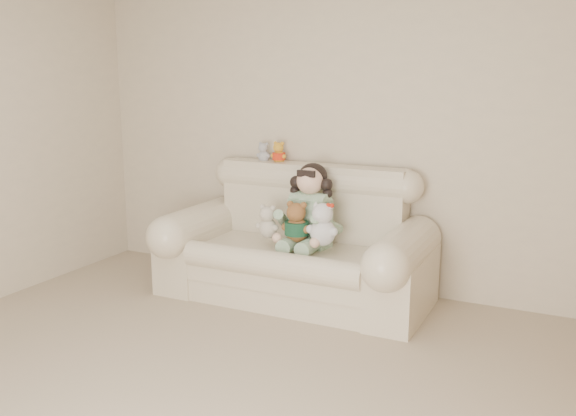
{
  "coord_description": "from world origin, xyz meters",
  "views": [
    {
      "loc": [
        1.88,
        -2.27,
        1.74
      ],
      "look_at": [
        -0.16,
        1.9,
        0.75
      ],
      "focal_mm": 39.12,
      "sensor_mm": 36.0,
      "label": 1
    }
  ],
  "objects_px": {
    "seated_child": "(310,205)",
    "cream_teddy": "(268,218)",
    "sofa": "(294,235)",
    "white_cat": "(323,219)",
    "brown_teddy": "(297,218)"
  },
  "relations": [
    {
      "from": "brown_teddy",
      "to": "white_cat",
      "type": "distance_m",
      "value": 0.22
    },
    {
      "from": "brown_teddy",
      "to": "white_cat",
      "type": "xyz_separation_m",
      "value": [
        0.22,
        -0.0,
        0.01
      ]
    },
    {
      "from": "sofa",
      "to": "cream_teddy",
      "type": "distance_m",
      "value": 0.24
    },
    {
      "from": "cream_teddy",
      "to": "brown_teddy",
      "type": "bearing_deg",
      "value": 12.61
    },
    {
      "from": "white_cat",
      "to": "sofa",
      "type": "bearing_deg",
      "value": 149.16
    },
    {
      "from": "brown_teddy",
      "to": "cream_teddy",
      "type": "xyz_separation_m",
      "value": [
        -0.25,
        0.0,
        -0.03
      ]
    },
    {
      "from": "brown_teddy",
      "to": "cream_teddy",
      "type": "height_order",
      "value": "brown_teddy"
    },
    {
      "from": "sofa",
      "to": "brown_teddy",
      "type": "distance_m",
      "value": 0.22
    },
    {
      "from": "white_cat",
      "to": "cream_teddy",
      "type": "xyz_separation_m",
      "value": [
        -0.46,
        0.01,
        -0.04
      ]
    },
    {
      "from": "seated_child",
      "to": "cream_teddy",
      "type": "height_order",
      "value": "seated_child"
    },
    {
      "from": "cream_teddy",
      "to": "white_cat",
      "type": "bearing_deg",
      "value": 12.22
    },
    {
      "from": "sofa",
      "to": "seated_child",
      "type": "height_order",
      "value": "seated_child"
    },
    {
      "from": "brown_teddy",
      "to": "white_cat",
      "type": "relative_size",
      "value": 0.94
    },
    {
      "from": "sofa",
      "to": "brown_teddy",
      "type": "bearing_deg",
      "value": -54.77
    },
    {
      "from": "sofa",
      "to": "white_cat",
      "type": "relative_size",
      "value": 5.39
    }
  ]
}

